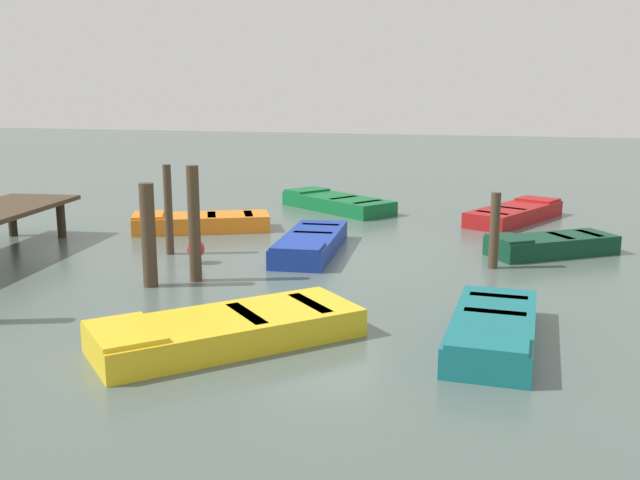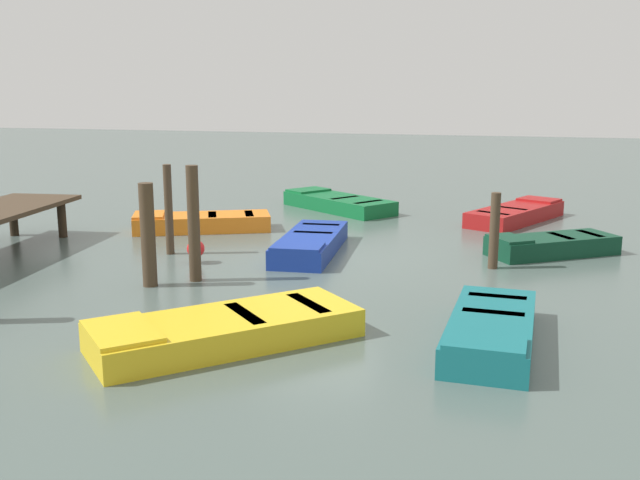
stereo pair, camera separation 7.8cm
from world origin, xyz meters
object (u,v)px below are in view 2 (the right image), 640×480
object	(u,v)px
rowboat_dark_green	(551,245)
marker_buoy	(196,249)
rowboat_blue	(311,243)
rowboat_teal	(491,330)
mooring_piling_mid_left	(148,235)
rowboat_yellow	(224,329)
rowboat_orange	(201,222)
rowboat_red	(516,213)
rowboat_green	(338,202)
mooring_piling_far_right	(494,231)
mooring_piling_far_left	(169,210)
mooring_piling_center	(194,224)

from	to	relation	value
rowboat_dark_green	marker_buoy	distance (m)	7.50
rowboat_blue	rowboat_teal	world-z (taller)	same
rowboat_dark_green	mooring_piling_mid_left	xyz separation A→B (m)	(-4.42, 7.11, 0.72)
rowboat_teal	rowboat_yellow	size ratio (longest dim) A/B	0.85
rowboat_blue	rowboat_orange	xyz separation A→B (m)	(1.70, 3.31, 0.00)
rowboat_red	rowboat_dark_green	bearing A→B (deg)	-142.67
rowboat_green	rowboat_red	bearing A→B (deg)	-150.38
rowboat_blue	rowboat_teal	bearing A→B (deg)	35.12
rowboat_blue	rowboat_yellow	world-z (taller)	same
rowboat_green	rowboat_orange	xyz separation A→B (m)	(-3.86, 2.58, 0.00)
rowboat_red	mooring_piling_far_right	distance (m)	5.41
rowboat_orange	marker_buoy	world-z (taller)	marker_buoy
rowboat_teal	mooring_piling_far_left	size ratio (longest dim) A/B	1.60
rowboat_orange	marker_buoy	size ratio (longest dim) A/B	7.31
rowboat_blue	rowboat_dark_green	xyz separation A→B (m)	(1.15, -5.02, 0.00)
rowboat_green	mooring_piling_center	size ratio (longest dim) A/B	1.73
rowboat_blue	mooring_piling_far_left	size ratio (longest dim) A/B	1.83
mooring_piling_far_right	marker_buoy	size ratio (longest dim) A/B	3.15
mooring_piling_far_left	mooring_piling_far_right	xyz separation A→B (m)	(0.49, -6.74, -0.21)
mooring_piling_far_right	marker_buoy	xyz separation A→B (m)	(-1.11, 5.86, -0.47)
rowboat_green	rowboat_yellow	distance (m)	11.34
rowboat_green	mooring_piling_center	xyz separation A→B (m)	(-8.30, 0.72, 0.85)
mooring_piling_center	rowboat_blue	bearing A→B (deg)	-27.86
marker_buoy	rowboat_yellow	bearing A→B (deg)	-150.96
marker_buoy	mooring_piling_far_left	bearing A→B (deg)	54.76
rowboat_dark_green	mooring_piling_far_left	world-z (taller)	mooring_piling_far_left
rowboat_red	mooring_piling_mid_left	world-z (taller)	mooring_piling_mid_left
rowboat_orange	rowboat_dark_green	world-z (taller)	same
rowboat_green	rowboat_red	distance (m)	5.06
rowboat_green	mooring_piling_mid_left	size ratio (longest dim) A/B	1.98
rowboat_red	mooring_piling_mid_left	xyz separation A→B (m)	(-8.27, 6.38, 0.72)
rowboat_teal	rowboat_orange	world-z (taller)	same
rowboat_orange	mooring_piling_mid_left	distance (m)	5.17
rowboat_dark_green	marker_buoy	xyz separation A→B (m)	(-2.63, 7.03, 0.07)
mooring_piling_far_left	mooring_piling_far_right	bearing A→B (deg)	-85.85
rowboat_red	marker_buoy	world-z (taller)	marker_buoy
mooring_piling_far_left	mooring_piling_center	bearing A→B (deg)	-142.47
rowboat_yellow	marker_buoy	distance (m)	4.85
rowboat_teal	mooring_piling_far_left	distance (m)	7.93
mooring_piling_far_left	rowboat_teal	bearing A→B (deg)	-119.98
rowboat_green	rowboat_red	world-z (taller)	same
rowboat_yellow	mooring_piling_far_right	world-z (taller)	mooring_piling_far_right
rowboat_red	rowboat_yellow	bearing A→B (deg)	-173.55
rowboat_blue	mooring_piling_center	xyz separation A→B (m)	(-2.74, 1.45, 0.85)
rowboat_blue	mooring_piling_far_left	bearing A→B (deg)	-77.72
rowboat_yellow	mooring_piling_mid_left	world-z (taller)	mooring_piling_mid_left
rowboat_blue	mooring_piling_mid_left	distance (m)	3.95
rowboat_red	rowboat_orange	world-z (taller)	same
rowboat_yellow	mooring_piling_center	size ratio (longest dim) A/B	1.70
rowboat_green	mooring_piling_mid_left	xyz separation A→B (m)	(-8.83, 1.36, 0.72)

